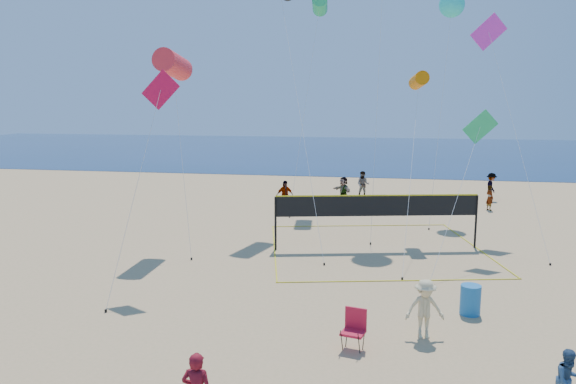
# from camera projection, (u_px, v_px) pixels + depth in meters

# --- Properties ---
(ocean) EXTENTS (140.00, 50.00, 0.03)m
(ocean) POSITION_uv_depth(u_px,v_px,m) (375.00, 151.00, 73.87)
(ocean) COLOR #102A4D
(ocean) RESTS_ON ground
(bystander_a) EXTENTS (0.85, 0.75, 1.45)m
(bystander_a) POSITION_uv_depth(u_px,v_px,m) (569.00, 380.00, 12.70)
(bystander_a) COLOR navy
(bystander_a) RESTS_ON ground
(bystander_b) EXTENTS (1.25, 0.86, 1.78)m
(bystander_b) POSITION_uv_depth(u_px,v_px,m) (425.00, 309.00, 16.54)
(bystander_b) COLOR beige
(bystander_b) RESTS_ON ground
(far_person_0) EXTENTS (1.22, 0.98, 1.94)m
(far_person_0) POSITION_uv_depth(u_px,v_px,m) (285.00, 196.00, 34.96)
(far_person_0) COLOR gray
(far_person_0) RESTS_ON ground
(far_person_1) EXTENTS (1.57, 1.67, 1.87)m
(far_person_1) POSITION_uv_depth(u_px,v_px,m) (343.00, 191.00, 37.09)
(far_person_1) COLOR gray
(far_person_1) RESTS_ON ground
(far_person_2) EXTENTS (0.62, 0.69, 1.59)m
(far_person_2) POSITION_uv_depth(u_px,v_px,m) (490.00, 198.00, 35.31)
(far_person_2) COLOR gray
(far_person_2) RESTS_ON ground
(far_person_3) EXTENTS (1.01, 0.84, 1.88)m
(far_person_3) POSITION_uv_depth(u_px,v_px,m) (363.00, 184.00, 39.76)
(far_person_3) COLOR gray
(far_person_3) RESTS_ON ground
(far_person_4) EXTENTS (0.81, 1.29, 1.91)m
(far_person_4) POSITION_uv_depth(u_px,v_px,m) (491.00, 187.00, 38.68)
(far_person_4) COLOR gray
(far_person_4) RESTS_ON ground
(camp_chair) EXTENTS (0.74, 0.87, 1.29)m
(camp_chair) POSITION_uv_depth(u_px,v_px,m) (354.00, 326.00, 15.84)
(camp_chair) COLOR red
(camp_chair) RESTS_ON ground
(trash_barrel) EXTENTS (0.77, 0.77, 0.99)m
(trash_barrel) POSITION_uv_depth(u_px,v_px,m) (470.00, 300.00, 18.38)
(trash_barrel) COLOR #1A67AD
(trash_barrel) RESTS_ON ground
(volleyball_net) EXTENTS (11.49, 11.37, 2.58)m
(volleyball_net) POSITION_uv_depth(u_px,v_px,m) (377.00, 212.00, 26.14)
(volleyball_net) COLOR black
(volleyball_net) RESTS_ON ground
(kite_0) EXTENTS (2.15, 3.86, 9.23)m
(kite_0) POSITION_uv_depth(u_px,v_px,m) (173.00, 65.00, 25.90)
(kite_0) COLOR red
(kite_0) RESTS_ON ground
(kite_2) EXTENTS (1.26, 8.60, 8.34)m
(kite_2) POSITION_uv_depth(u_px,v_px,m) (419.00, 81.00, 27.94)
(kite_2) COLOR #D06E03
(kite_2) RESTS_ON ground
(kite_3) EXTENTS (1.53, 3.92, 8.08)m
(kite_3) POSITION_uv_depth(u_px,v_px,m) (158.00, 101.00, 20.81)
(kite_3) COLOR #C10B3E
(kite_3) RESTS_ON ground
(kite_4) EXTENTS (3.11, 5.06, 6.55)m
(kite_4) POSITION_uv_depth(u_px,v_px,m) (478.00, 134.00, 24.47)
(kite_4) COLOR #24B867
(kite_4) RESTS_ON ground
(kite_5) EXTENTS (2.99, 6.83, 11.32)m
(kite_5) POSITION_uv_depth(u_px,v_px,m) (491.00, 41.00, 28.58)
(kite_5) COLOR #E030CE
(kite_5) RESTS_ON ground
(kite_7) EXTENTS (2.14, 6.31, 13.20)m
(kite_7) POSITION_uv_depth(u_px,v_px,m) (452.00, 5.00, 33.09)
(kite_7) COLOR #25D6D0
(kite_7) RESTS_ON ground
(kite_8) EXTENTS (1.79, 5.68, 13.44)m
(kite_8) POSITION_uv_depth(u_px,v_px,m) (320.00, 4.00, 35.20)
(kite_8) COLOR #24B867
(kite_8) RESTS_ON ground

